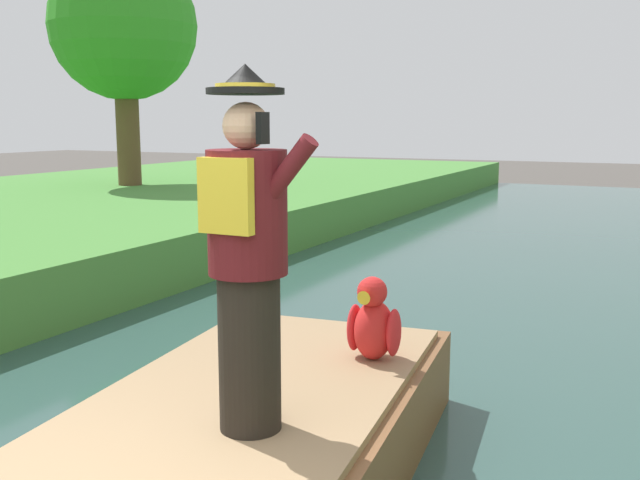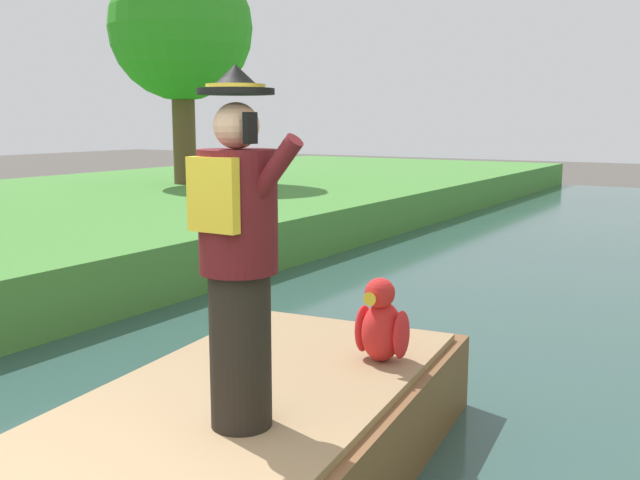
# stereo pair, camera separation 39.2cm
# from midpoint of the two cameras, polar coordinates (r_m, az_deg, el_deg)

# --- Properties ---
(boat) EXTENTS (2.28, 4.38, 0.61)m
(boat) POSITION_cam_midpoint_polar(r_m,az_deg,el_deg) (4.29, -10.12, -16.90)
(boat) COLOR brown
(boat) RESTS_ON canal_water
(person_pirate) EXTENTS (0.61, 0.42, 1.85)m
(person_pirate) POSITION_cam_midpoint_polar(r_m,az_deg,el_deg) (3.66, -8.73, -1.06)
(person_pirate) COLOR black
(person_pirate) RESTS_ON boat
(parrot_plush) EXTENTS (0.36, 0.35, 0.57)m
(parrot_plush) POSITION_cam_midpoint_polar(r_m,az_deg,el_deg) (4.85, 1.91, -6.61)
(parrot_plush) COLOR red
(parrot_plush) RESTS_ON boat
(tree_slender) EXTENTS (3.24, 3.24, 5.14)m
(tree_slender) POSITION_cam_midpoint_polar(r_m,az_deg,el_deg) (17.31, -15.81, 15.71)
(tree_slender) COLOR brown
(tree_slender) RESTS_ON grass_bank_near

